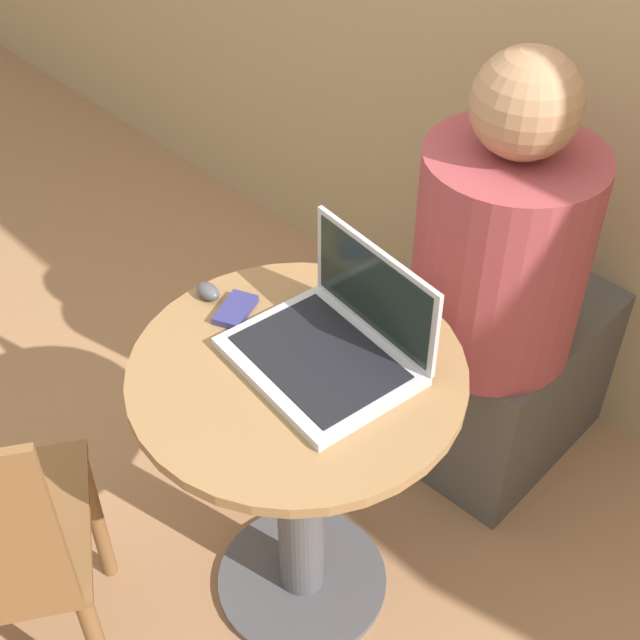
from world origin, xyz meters
The scene contains 6 objects.
ground_plane centered at (0.00, 0.00, 0.00)m, with size 12.00×12.00×0.00m, color #9E704C.
round_table centered at (0.00, 0.00, 0.49)m, with size 0.66×0.66×0.74m.
laptop centered at (0.03, 0.07, 0.78)m, with size 0.37×0.31×0.22m.
cell_phone centered at (-0.20, 0.02, 0.75)m, with size 0.09×0.12×0.02m.
computer_mouse centered at (-0.28, 0.01, 0.75)m, with size 0.06×0.04×0.03m.
person_seated centered at (0.04, 0.65, 0.50)m, with size 0.40×0.62×1.21m.
Camera 1 is at (0.89, -0.80, 1.94)m, focal length 50.00 mm.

